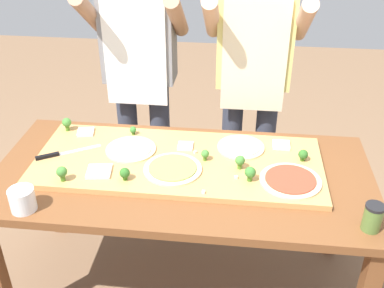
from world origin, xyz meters
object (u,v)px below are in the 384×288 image
Objects in this scene: broccoli_floret_front_right at (250,173)px; broccoli_floret_center_right at (125,173)px; pizza_slice_near_left at (185,146)px; pizza_slice_near_right at (99,171)px; pizza_whole_tomato_red at (290,180)px; pizza_whole_white_garlic at (131,149)px; cheese_crumble_b at (236,177)px; broccoli_floret_center_left at (303,155)px; broccoli_floret_front_mid at (62,172)px; cheese_crumble_c at (195,152)px; sauce_jar at (373,217)px; cook_right at (253,68)px; prep_table at (183,188)px; pizza_slice_far_right at (86,132)px; pizza_whole_cheese_artichoke at (241,147)px; pizza_slice_far_left at (281,145)px; pizza_whole_pesto_green at (173,169)px; broccoli_floret_back_right at (240,161)px; chefs_knife at (59,154)px; flour_cup at (23,201)px; cheese_crumble_a at (203,192)px; broccoli_floret_front_left at (67,123)px; broccoli_floret_back_mid at (205,154)px.

broccoli_floret_front_right is 1.18× the size of broccoli_floret_center_right.
pizza_slice_near_left is 0.69× the size of pizza_slice_near_right.
pizza_whole_tomato_red is at bearing -25.39° from pizza_slice_near_left.
pizza_whole_white_garlic is 18.74× the size of cheese_crumble_b.
cheese_crumble_b is (-0.30, -0.18, -0.03)m from broccoli_floret_center_left.
broccoli_floret_front_mid reaches higher than cheese_crumble_c.
cook_right is (-0.47, 0.98, 0.20)m from sauce_jar.
prep_table is at bearing -167.95° from broccoli_floret_center_left.
cook_right is at bearing 26.75° from pizza_slice_far_right.
broccoli_floret_center_right reaches higher than pizza_slice_near_left.
prep_table is at bearing 13.46° from pizza_slice_near_right.
sauce_jar is at bearing -44.20° from pizza_whole_cheese_artichoke.
pizza_whole_cheese_artichoke is 2.73× the size of pizza_slice_far_left.
broccoli_floret_back_right is (0.30, 0.05, 0.03)m from pizza_whole_pesto_green.
pizza_slice_far_left is 6.48× the size of cheese_crumble_b.
broccoli_floret_front_mid is at bearing -163.60° from pizza_whole_pesto_green.
pizza_whole_cheese_artichoke is 17.70× the size of cheese_crumble_b.
pizza_whole_pesto_green is 2.30× the size of sauce_jar.
broccoli_floret_center_right is (0.03, -0.24, 0.03)m from pizza_whole_white_garlic.
cook_right is at bearing 35.48° from chefs_knife.
broccoli_floret_center_left is 0.80× the size of broccoli_floret_front_mid.
pizza_slice_near_left is 0.38m from broccoli_floret_center_right.
flour_cup reaches higher than broccoli_floret_center_left.
pizza_whole_pesto_green and pizza_whole_white_garlic have the same top height.
broccoli_floret_front_mid is (-0.14, -0.08, 0.04)m from pizza_slice_near_right.
broccoli_floret_front_mid is 0.79m from broccoli_floret_back_right.
pizza_slice_far_left is 0.79m from broccoli_floret_center_right.
cheese_crumble_c is at bearing -43.71° from pizza_slice_near_left.
pizza_whole_pesto_green is at bearing -143.39° from pizza_whole_cheese_artichoke.
cheese_crumble_a is 0.67m from sauce_jar.
pizza_slice_far_left is 0.80× the size of flour_cup.
pizza_whole_tomato_red is 0.19m from broccoli_floret_center_left.
broccoli_floret_back_right reaches higher than broccoli_floret_center_left.
sauce_jar is (0.78, -0.48, 0.02)m from pizza_slice_near_left.
broccoli_floret_back_right reaches higher than pizza_slice_far_right.
pizza_whole_pesto_green is 0.67m from broccoli_floret_front_left.
pizza_whole_tomato_red is at bearing -6.93° from prep_table.
prep_table is 133.63× the size of cheese_crumble_a.
cheese_crumble_b is at bearing -149.26° from broccoli_floret_center_left.
sauce_jar is (0.47, -0.23, -0.01)m from broccoli_floret_front_right.
pizza_slice_far_left is at bearing 27.76° from broccoli_floret_center_right.
pizza_whole_cheese_artichoke is 0.53m from cook_right.
cheese_crumble_a is (0.65, -0.44, 0.00)m from pizza_slice_far_right.
broccoli_floret_front_right reaches higher than pizza_whole_pesto_green.
pizza_slice_near_left and cheese_crumble_c have the same top height.
chefs_knife is at bearing -166.38° from pizza_whole_white_garlic.
broccoli_floret_back_mid is at bearing 161.76° from pizza_whole_tomato_red.
broccoli_floret_front_mid reaches higher than pizza_whole_tomato_red.
cheese_crumble_c is at bearing 157.46° from pizza_whole_tomato_red.
pizza_whole_pesto_green is at bearing 173.29° from cheese_crumble_b.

